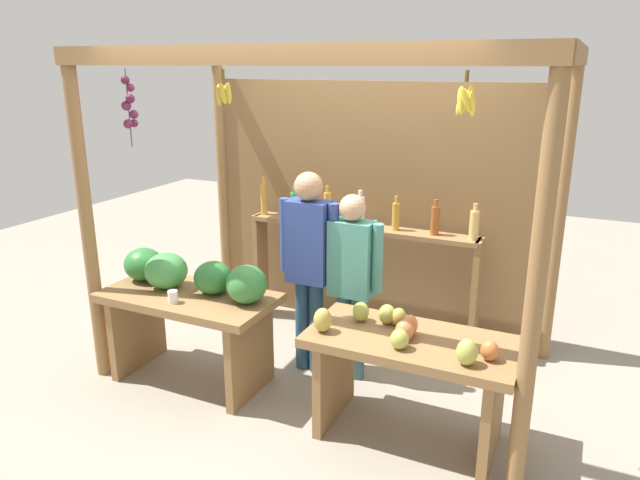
# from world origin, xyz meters

# --- Properties ---
(ground_plane) EXTENTS (12.00, 12.00, 0.00)m
(ground_plane) POSITION_xyz_m (0.00, 0.00, 0.00)
(ground_plane) COLOR gray
(ground_plane) RESTS_ON ground
(market_stall) EXTENTS (3.22, 1.85, 2.44)m
(market_stall) POSITION_xyz_m (-0.00, 0.42, 1.40)
(market_stall) COLOR olive
(market_stall) RESTS_ON ground
(fruit_counter_left) EXTENTS (1.33, 0.64, 0.98)m
(fruit_counter_left) POSITION_xyz_m (-0.87, -0.62, 0.67)
(fruit_counter_left) COLOR olive
(fruit_counter_left) RESTS_ON ground
(fruit_counter_right) EXTENTS (1.30, 0.64, 0.86)m
(fruit_counter_right) POSITION_xyz_m (0.84, -0.66, 0.55)
(fruit_counter_right) COLOR olive
(fruit_counter_right) RESTS_ON ground
(bottle_shelf_unit) EXTENTS (2.07, 0.22, 1.35)m
(bottle_shelf_unit) POSITION_xyz_m (-0.00, 0.65, 0.80)
(bottle_shelf_unit) COLOR olive
(bottle_shelf_unit) RESTS_ON ground
(vendor_man) EXTENTS (0.48, 0.21, 1.58)m
(vendor_man) POSITION_xyz_m (-0.12, -0.12, 0.95)
(vendor_man) COLOR navy
(vendor_man) RESTS_ON ground
(vendor_woman) EXTENTS (0.48, 0.20, 1.44)m
(vendor_woman) POSITION_xyz_m (0.22, -0.09, 0.85)
(vendor_woman) COLOR #3B5F68
(vendor_woman) RESTS_ON ground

